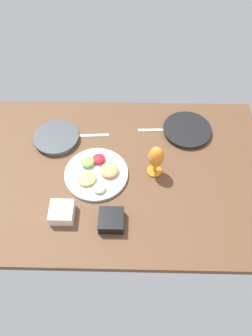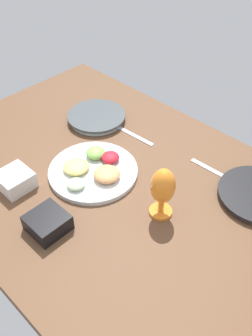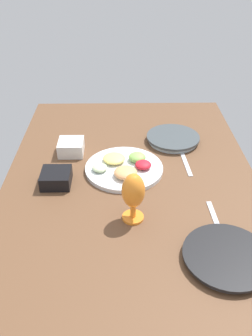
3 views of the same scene
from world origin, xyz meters
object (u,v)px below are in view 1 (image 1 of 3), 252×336
fruit_platter (97,173)px  hurricane_glass_orange (156,158)px  dinner_plate_right (187,130)px  square_bowl_white (62,212)px  square_bowl_black (111,220)px  dinner_plate_left (57,138)px

fruit_platter → hurricane_glass_orange: hurricane_glass_orange is taller
dinner_plate_right → square_bowl_white: bearing=-139.4°
fruit_platter → hurricane_glass_orange: bearing=6.0°
fruit_platter → hurricane_glass_orange: size_ratio=1.74×
hurricane_glass_orange → dinner_plate_right: bearing=54.9°
hurricane_glass_orange → square_bowl_black: (-21.21, -30.56, -8.27)cm
fruit_platter → square_bowl_white: 28.05cm
dinner_plate_left → square_bowl_black: (33.35, -51.09, 1.62)cm
hurricane_glass_orange → square_bowl_white: hurricane_glass_orange is taller
dinner_plate_left → fruit_platter: bearing=-44.2°
dinner_plate_left → dinner_plate_right: (74.30, 7.59, -0.27)cm
fruit_platter → square_bowl_black: size_ratio=2.82×
dinner_plate_right → hurricane_glass_orange: 35.84cm
dinner_plate_left → fruit_platter: fruit_platter is taller
hurricane_glass_orange → square_bowl_black: hurricane_glass_orange is taller
dinner_plate_left → square_bowl_black: size_ratio=2.16×
dinner_plate_right → square_bowl_black: square_bowl_black is taller
dinner_plate_right → fruit_platter: fruit_platter is taller
dinner_plate_left → hurricane_glass_orange: size_ratio=1.33×
square_bowl_white → fruit_platter: bearing=58.8°
hurricane_glass_orange → square_bowl_white: 52.85cm
hurricane_glass_orange → square_bowl_white: bearing=-148.7°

